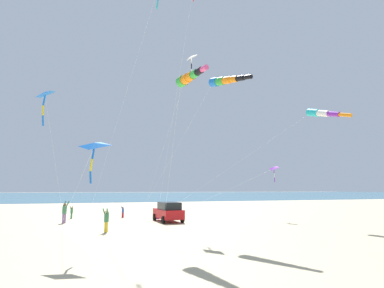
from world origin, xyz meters
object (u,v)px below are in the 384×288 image
(kite_windsock_black_fish_shape, at_px, (225,81))
(kite_delta_white_trailing, at_px, (94,146))
(parked_car, at_px, (168,212))
(person_child_green_jacket, at_px, (106,219))
(kite_delta_orange_high_right, at_px, (191,58))
(person_adult_flyer, at_px, (65,211))
(kite_windsock_long_streamer_right, at_px, (189,77))
(person_child_grey_jacket, at_px, (123,211))
(kite_windsock_green_low_center, at_px, (322,113))
(cooler_box, at_px, (157,217))
(kite_delta_magenta_far_left, at_px, (273,169))
(kite_delta_blue_topmost, at_px, (45,94))
(person_bystander_far, at_px, (72,212))

(kite_windsock_black_fish_shape, relative_size, kite_delta_white_trailing, 1.08)
(parked_car, bearing_deg, kite_delta_white_trailing, 151.67)
(person_child_green_jacket, bearing_deg, kite_delta_orange_high_right, -72.96)
(person_adult_flyer, relative_size, kite_delta_white_trailing, 0.14)
(person_adult_flyer, height_order, kite_windsock_black_fish_shape, kite_windsock_black_fish_shape)
(kite_windsock_long_streamer_right, relative_size, kite_windsock_black_fish_shape, 0.80)
(person_child_grey_jacket, bearing_deg, kite_delta_white_trailing, 170.38)
(kite_delta_orange_high_right, bearing_deg, person_child_green_jacket, 107.04)
(kite_windsock_green_low_center, xyz_separation_m, kite_delta_orange_high_right, (3.21, 11.83, 5.20))
(kite_windsock_long_streamer_right, height_order, kite_delta_white_trailing, kite_windsock_long_streamer_right)
(parked_car, distance_m, person_child_green_jacket, 8.21)
(kite_windsock_green_low_center, xyz_separation_m, kite_windsock_black_fish_shape, (-2.21, 10.86, 1.14))
(cooler_box, relative_size, kite_delta_magenta_far_left, 0.05)
(kite_delta_orange_high_right, bearing_deg, kite_windsock_long_streamer_right, 161.47)
(parked_car, distance_m, kite_delta_blue_topmost, 15.53)
(person_adult_flyer, relative_size, person_bystander_far, 1.51)
(cooler_box, height_order, person_child_grey_jacket, person_child_grey_jacket)
(kite_windsock_green_low_center, bearing_deg, kite_delta_magenta_far_left, 23.63)
(person_bystander_far, height_order, kite_windsock_black_fish_shape, kite_windsock_black_fish_shape)
(person_adult_flyer, bearing_deg, kite_delta_white_trailing, -170.37)
(kite_delta_magenta_far_left, bearing_deg, person_child_green_jacket, 103.56)
(kite_delta_magenta_far_left, bearing_deg, person_bystander_far, 68.67)
(person_adult_flyer, bearing_deg, parked_car, -99.74)
(kite_windsock_black_fish_shape, height_order, kite_delta_magenta_far_left, kite_windsock_black_fish_shape)
(cooler_box, height_order, person_adult_flyer, person_adult_flyer)
(kite_windsock_long_streamer_right, bearing_deg, cooler_box, -3.31)
(cooler_box, relative_size, kite_delta_orange_high_right, 0.04)
(person_bystander_far, distance_m, kite_windsock_long_streamer_right, 21.08)
(parked_car, relative_size, kite_delta_white_trailing, 0.31)
(parked_car, height_order, kite_windsock_black_fish_shape, kite_windsock_black_fish_shape)
(kite_windsock_black_fish_shape, bearing_deg, parked_car, 13.80)
(person_adult_flyer, bearing_deg, kite_delta_blue_topmost, 137.33)
(cooler_box, xyz_separation_m, kite_windsock_black_fish_shape, (-12.03, -2.63, 11.04))
(person_adult_flyer, height_order, kite_delta_blue_topmost, kite_delta_blue_topmost)
(person_child_grey_jacket, height_order, kite_delta_blue_topmost, kite_delta_blue_topmost)
(kite_delta_blue_topmost, bearing_deg, kite_windsock_long_streamer_right, -134.91)
(person_adult_flyer, height_order, person_child_green_jacket, person_adult_flyer)
(kite_windsock_long_streamer_right, distance_m, kite_delta_white_trailing, 7.98)
(kite_windsock_black_fish_shape, bearing_deg, kite_delta_blue_topmost, 58.76)
(kite_windsock_black_fish_shape, bearing_deg, cooler_box, 12.33)
(kite_delta_blue_topmost, bearing_deg, cooler_box, -71.32)
(person_child_grey_jacket, relative_size, kite_delta_magenta_far_left, 0.10)
(person_adult_flyer, xyz_separation_m, kite_delta_blue_topmost, (-2.22, 2.05, 10.30))
(parked_car, relative_size, person_bystander_far, 3.37)
(kite_delta_magenta_far_left, height_order, kite_delta_orange_high_right, kite_delta_orange_high_right)
(kite_windsock_black_fish_shape, bearing_deg, person_bystander_far, 36.92)
(kite_windsock_long_streamer_right, bearing_deg, parked_car, -6.61)
(kite_delta_white_trailing, bearing_deg, kite_delta_blue_topmost, 20.10)
(cooler_box, bearing_deg, kite_delta_magenta_far_left, -112.88)
(person_child_green_jacket, relative_size, person_child_grey_jacket, 1.38)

